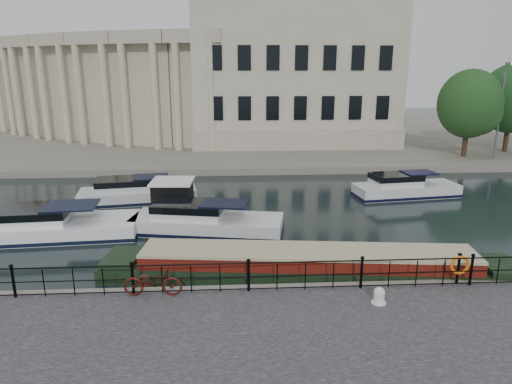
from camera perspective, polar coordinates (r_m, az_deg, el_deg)
ground_plane at (r=18.69m, az=-1.20°, el=-10.56°), size 160.00×160.00×0.00m
far_bank at (r=56.37m, az=-2.66°, el=7.18°), size 120.00×42.00×0.55m
railing at (r=16.14m, az=-0.93°, el=-10.19°), size 24.14×0.14×1.22m
civic_building at (r=51.54m, az=-3.84°, el=13.96°), size 53.55×31.84×16.85m
bicycle at (r=16.29m, az=-12.80°, el=-10.83°), size 2.04×0.80×1.05m
mooring_bollard at (r=16.08m, az=15.13°, el=-12.40°), size 0.50×0.50×0.56m
life_ring_post at (r=18.09m, az=24.10°, el=-8.39°), size 0.72×0.19×1.18m
narrowboat at (r=18.58m, az=6.40°, el=-9.58°), size 16.59×3.94×1.60m
harbour_hut at (r=26.06m, az=-10.31°, el=-1.02°), size 3.22×2.74×2.19m
cabin_cruisers at (r=25.97m, az=-8.51°, el=-2.35°), size 28.25×9.68×1.99m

